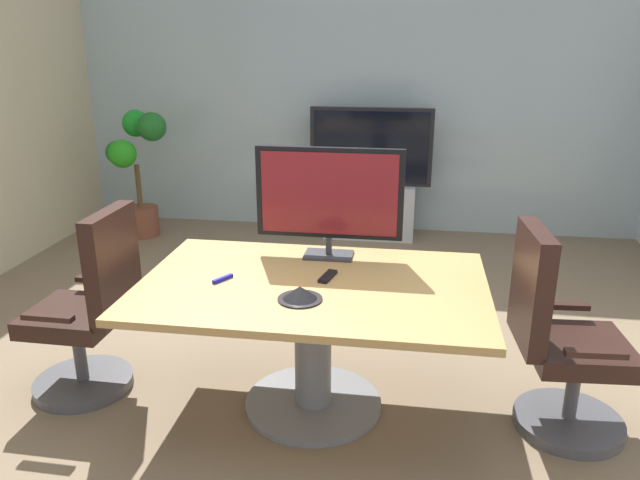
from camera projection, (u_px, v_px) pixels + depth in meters
ground_plane at (299, 386)px, 3.58m from camera, size 7.48×7.48×0.00m
wall_back_glass_partition at (356, 100)px, 6.19m from camera, size 5.86×0.10×2.68m
conference_table at (313, 316)px, 3.22m from camera, size 1.81×1.17×0.74m
office_chair_left at (90, 318)px, 3.40m from camera, size 0.60×0.57×1.09m
office_chair_right at (559, 349)px, 3.07m from camera, size 0.61×0.59×1.09m
tv_monitor at (329, 196)px, 3.42m from camera, size 0.84×0.18×0.64m
wall_display_unit at (370, 195)px, 6.11m from camera, size 1.20×0.36×1.31m
potted_plant at (137, 166)px, 6.02m from camera, size 0.66×0.60×1.27m
conference_phone at (300, 294)px, 2.94m from camera, size 0.22×0.22×0.07m
remote_control at (328, 276)px, 3.21m from camera, size 0.09×0.18×0.02m
whiteboard_marker at (223, 279)px, 3.18m from camera, size 0.08×0.12×0.02m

